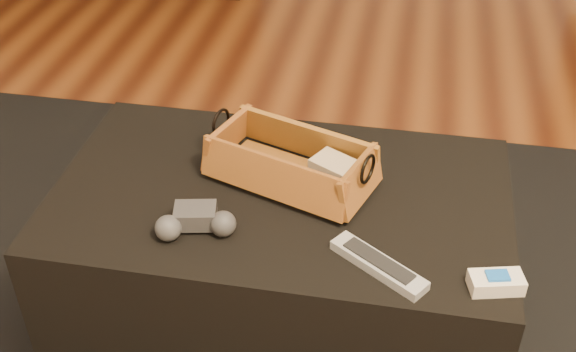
% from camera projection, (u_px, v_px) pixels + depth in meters
% --- Properties ---
extents(area_rug, '(2.60, 2.00, 0.01)m').
position_uv_depth(area_rug, '(278.00, 339.00, 1.80)').
color(area_rug, black).
rests_on(area_rug, floor).
extents(ottoman, '(1.00, 0.60, 0.42)m').
position_uv_depth(ottoman, '(281.00, 262.00, 1.71)').
color(ottoman, black).
rests_on(ottoman, area_rug).
extents(tv_remote, '(0.20, 0.09, 0.02)m').
position_uv_depth(tv_remote, '(281.00, 172.00, 1.60)').
color(tv_remote, black).
rests_on(tv_remote, wicker_basket).
extents(cloth_bundle, '(0.12, 0.11, 0.06)m').
position_uv_depth(cloth_bundle, '(336.00, 172.00, 1.58)').
color(cloth_bundle, '#CBAD8D').
rests_on(cloth_bundle, wicker_basket).
extents(wicker_basket, '(0.41, 0.30, 0.13)m').
position_uv_depth(wicker_basket, '(291.00, 164.00, 1.59)').
color(wicker_basket, '#925521').
rests_on(wicker_basket, ottoman).
extents(game_controller, '(0.17, 0.12, 0.05)m').
position_uv_depth(game_controller, '(196.00, 222.00, 1.46)').
color(game_controller, '#2D2D2F').
rests_on(game_controller, ottoman).
extents(silver_remote, '(0.20, 0.16, 0.02)m').
position_uv_depth(silver_remote, '(378.00, 265.00, 1.38)').
color(silver_remote, '#A9ACB1').
rests_on(silver_remote, ottoman).
extents(cream_gadget, '(0.11, 0.07, 0.04)m').
position_uv_depth(cream_gadget, '(496.00, 282.00, 1.34)').
color(cream_gadget, beige).
rests_on(cream_gadget, ottoman).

